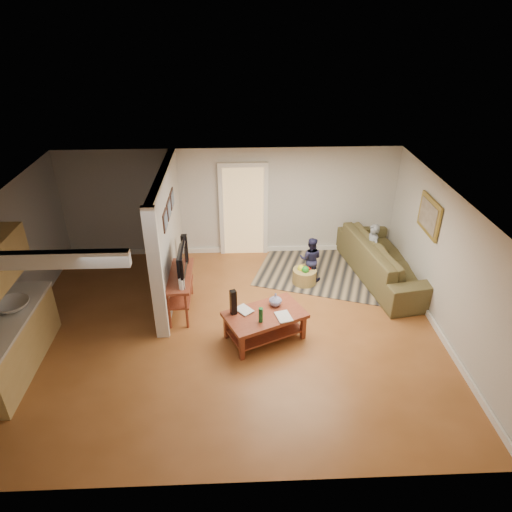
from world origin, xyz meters
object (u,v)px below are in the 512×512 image
Objects in this scene: toy_basket at (304,276)px; child at (368,273)px; speaker_left at (234,315)px; toddler at (309,279)px; speaker_right at (185,259)px; tv_console at (180,278)px; sofa at (383,277)px; coffee_table at (266,318)px.

toy_basket is 1.51m from child.
speaker_left is 2.54m from toddler.
toy_basket is at bearing 1.56° from speaker_right.
tv_console is 1.28× the size of speaker_left.
toddler is at bearing 27.42° from speaker_left.
tv_console is at bearing 94.28° from sofa.
speaker_left is at bearing 64.39° from toddler.
speaker_left is 2.15m from speaker_right.
speaker_left is at bearing -56.97° from speaker_right.
speaker_right reaches higher than toy_basket.
speaker_left reaches higher than toy_basket.
child is at bearing 7.88° from speaker_right.
speaker_right is at bearing 89.31° from tv_console.
toddler is at bearing -94.42° from child.
child is 1.19× the size of toddler.
speaker_left is at bearing 179.44° from coffee_table.
toy_basket is at bearing 18.56° from tv_console.
child reaches higher than toy_basket.
toddler is at bearing 49.18° from toy_basket.
sofa is 3.79m from speaker_left.
coffee_table is at bearing 75.59° from toddler.
coffee_table is at bearing -22.66° from speaker_left.
child is (1.46, 0.34, -0.18)m from toy_basket.
sofa is 2.98× the size of toddler.
tv_console is 2.68m from toy_basket.
tv_console is at bearing 36.19° from toddler.
coffee_table is 1.99m from toy_basket.
tv_console is 1.09× the size of child.
toy_basket is at bearing 27.45° from speaker_left.
tv_console reaches higher than coffee_table.
speaker_left reaches higher than sofa.
toddler is at bearing 60.72° from coffee_table.
speaker_left is 1.01× the size of toddler.
toy_basket is 0.51× the size of toddler.
toddler is (0.13, 0.15, -0.18)m from toy_basket.
sofa is 4.27m from speaker_right.
speaker_right is at bearing 80.68° from sofa.
sofa is 1.78m from toy_basket.
tv_console is 1.15× the size of speaker_right.
coffee_table is 3.19m from child.
tv_console reaches higher than toddler.
toy_basket is (2.48, -0.16, -0.37)m from speaker_right.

